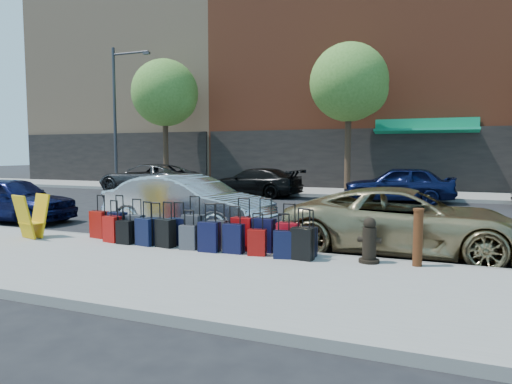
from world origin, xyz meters
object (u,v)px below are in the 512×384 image
at_px(car_far_0, 148,178).
at_px(car_far_1, 254,182).
at_px(fire_hydrant, 369,242).
at_px(bollard, 418,236).
at_px(car_near_2, 406,221).
at_px(streetlight, 117,109).
at_px(car_near_0, 11,199).
at_px(suitcase_front_5, 193,230).
at_px(display_rack, 32,217).
at_px(tree_center, 352,84).
at_px(car_far_2, 398,184).
at_px(car_near_1, 188,204).
at_px(tree_left, 167,95).

relative_size(car_far_0, car_far_1, 1.16).
distance_m(fire_hydrant, bollard, 0.83).
relative_size(bollard, car_near_2, 0.20).
height_order(streetlight, car_near_0, streetlight).
xyz_separation_m(suitcase_front_5, car_near_0, (-7.33, 1.73, 0.21)).
bearing_deg(car_near_0, streetlight, 21.18).
height_order(fire_hydrant, display_rack, display_rack).
xyz_separation_m(display_rack, car_near_0, (-3.46, 2.35, 0.05)).
bearing_deg(fire_hydrant, tree_center, 103.39).
distance_m(car_far_0, car_far_2, 12.57).
height_order(fire_hydrant, car_far_1, car_far_1).
distance_m(streetlight, display_rack, 17.22).
height_order(display_rack, car_near_1, car_near_1).
distance_m(bollard, car_far_1, 14.32).
bearing_deg(bollard, car_far_2, 96.14).
height_order(suitcase_front_5, car_far_1, car_far_1).
xyz_separation_m(tree_center, bollard, (3.77, -14.33, -4.74)).
distance_m(suitcase_front_5, car_near_2, 4.47).
distance_m(fire_hydrant, car_near_1, 5.35).
height_order(tree_left, tree_center, same).
bearing_deg(car_far_2, car_near_0, -51.68).
bearing_deg(car_far_2, car_far_0, -95.01).
height_order(car_near_0, car_near_2, car_near_0).
distance_m(tree_left, car_near_0, 13.64).
relative_size(car_near_1, car_far_0, 0.85).
bearing_deg(bollard, car_near_0, 171.44).
relative_size(car_near_1, car_far_2, 1.02).
xyz_separation_m(fire_hydrant, car_near_0, (-10.99, 1.84, 0.17)).
bearing_deg(bollard, car_far_1, 123.53).
distance_m(streetlight, suitcase_front_5, 19.08).
distance_m(streetlight, car_far_2, 16.49).
xyz_separation_m(suitcase_front_5, display_rack, (-3.87, -0.62, 0.16)).
xyz_separation_m(suitcase_front_5, fire_hydrant, (3.66, -0.11, 0.05)).
bearing_deg(car_near_2, tree_center, 15.87).
xyz_separation_m(car_near_1, car_far_2, (4.46, 9.86, 0.01)).
bearing_deg(car_near_0, fire_hydrant, -102.78).
bearing_deg(display_rack, tree_center, 87.79).
distance_m(suitcase_front_5, car_near_0, 7.54).
xyz_separation_m(fire_hydrant, car_far_0, (-13.03, 11.83, 0.24)).
height_order(tree_left, car_near_0, tree_left).
bearing_deg(car_near_0, tree_center, -35.94).
bearing_deg(bollard, tree_center, 104.73).
distance_m(tree_left, tree_center, 10.50).
distance_m(fire_hydrant, car_far_2, 11.95).
xyz_separation_m(display_rack, car_near_1, (2.60, 2.59, 0.12)).
bearing_deg(tree_left, car_near_1, -55.30).
bearing_deg(streetlight, display_rack, -58.04).
distance_m(display_rack, car_near_0, 4.18).
xyz_separation_m(tree_left, car_near_1, (8.53, -12.31, -4.65)).
distance_m(car_near_2, car_far_2, 10.30).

